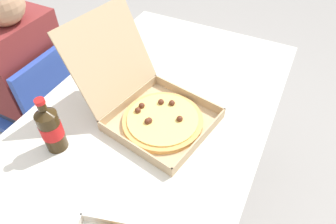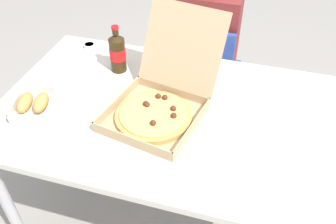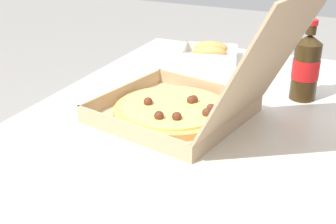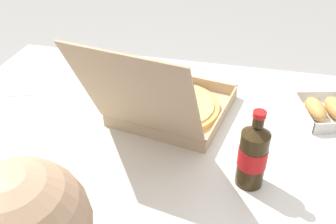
% 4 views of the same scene
% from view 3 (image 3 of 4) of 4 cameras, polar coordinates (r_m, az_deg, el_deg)
% --- Properties ---
extents(dining_table, '(1.42, 0.88, 0.75)m').
position_cam_3_polar(dining_table, '(1.10, 2.76, -5.75)').
color(dining_table, silver).
rests_on(dining_table, ground_plane).
extents(pizza_box_open, '(0.43, 0.55, 0.35)m').
position_cam_3_polar(pizza_box_open, '(1.08, 2.53, 1.20)').
color(pizza_box_open, tan).
rests_on(pizza_box_open, dining_table).
extents(bread_side_box, '(0.19, 0.22, 0.06)m').
position_cam_3_polar(bread_side_box, '(1.57, 5.55, 7.82)').
color(bread_side_box, white).
rests_on(bread_side_box, dining_table).
extents(cola_bottle, '(0.07, 0.07, 0.22)m').
position_cam_3_polar(cola_bottle, '(1.26, 17.64, 5.70)').
color(cola_bottle, '#33230F').
rests_on(cola_bottle, dining_table).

